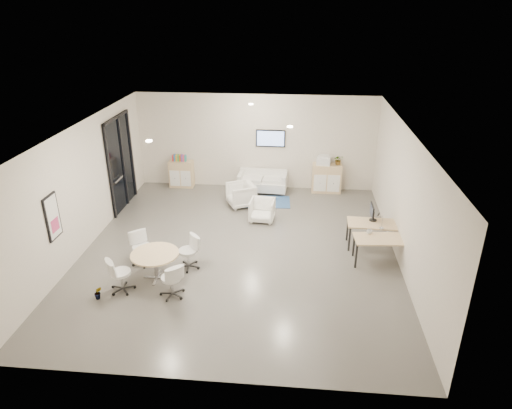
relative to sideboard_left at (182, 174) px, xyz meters
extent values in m
cube|color=#5B5853|center=(2.56, -4.26, -0.86)|extent=(8.00, 9.00, 0.80)
cube|color=white|center=(2.56, -4.26, 3.14)|extent=(8.00, 9.00, 0.80)
cube|color=beige|center=(2.56, 0.64, 1.14)|extent=(8.00, 0.80, 3.20)
cube|color=beige|center=(2.56, -9.16, 1.14)|extent=(8.00, 0.80, 3.20)
cube|color=beige|center=(-1.84, -4.26, 1.14)|extent=(0.80, 9.00, 3.20)
cube|color=beige|center=(6.96, -4.26, 1.14)|extent=(0.80, 9.00, 3.20)
cube|color=black|center=(-1.40, -1.76, 0.97)|extent=(0.02, 1.90, 2.85)
cube|color=black|center=(-1.38, -1.76, 2.35)|extent=(0.06, 1.90, 0.08)
cube|color=black|center=(-1.38, -2.67, 0.97)|extent=(0.06, 0.08, 2.85)
cube|color=black|center=(-1.38, -0.85, 0.97)|extent=(0.06, 0.08, 2.85)
cube|color=black|center=(-1.38, -1.61, 0.97)|extent=(0.06, 0.07, 2.85)
cube|color=#B2B2B7|center=(-1.34, -2.21, 0.59)|extent=(0.04, 0.60, 0.05)
cube|color=black|center=(-1.41, -5.86, 1.09)|extent=(0.04, 0.54, 1.04)
cube|color=white|center=(-1.39, -5.86, 1.09)|extent=(0.01, 0.46, 0.96)
cube|color=#C73C6D|center=(-1.39, -5.86, 0.89)|extent=(0.01, 0.32, 0.30)
cube|color=black|center=(3.06, 0.20, 1.29)|extent=(0.98, 0.05, 0.58)
cube|color=#93B4FF|center=(3.06, 0.18, 1.29)|extent=(0.90, 0.01, 0.50)
cylinder|color=#FFEAC6|center=(0.76, -5.26, 2.72)|extent=(0.14, 0.14, 0.03)
cylinder|color=#FFEAC6|center=(3.76, -3.76, 2.72)|extent=(0.14, 0.14, 0.03)
cylinder|color=#FFEAC6|center=(2.56, -1.26, 2.72)|extent=(0.14, 0.14, 0.03)
cube|color=#DCBD85|center=(0.00, 0.00, 0.00)|extent=(0.82, 0.41, 0.92)
cube|color=white|center=(-0.19, -0.21, -0.09)|extent=(0.34, 0.02, 0.55)
cube|color=white|center=(0.19, -0.21, -0.09)|extent=(0.34, 0.02, 0.55)
cube|color=#DCBD85|center=(4.98, -0.02, 0.03)|extent=(0.97, 0.45, 0.97)
cube|color=white|center=(4.76, -0.25, -0.07)|extent=(0.41, 0.02, 0.58)
cube|color=white|center=(5.21, -0.25, -0.07)|extent=(0.41, 0.02, 0.58)
cube|color=red|center=(-0.26, 0.00, 0.57)|extent=(0.04, 0.14, 0.22)
cube|color=#337FCC|center=(-0.19, 0.00, 0.57)|extent=(0.04, 0.14, 0.22)
cube|color=gold|center=(-0.13, 0.00, 0.57)|extent=(0.04, 0.14, 0.22)
cube|color=#4CB24C|center=(-0.07, 0.00, 0.57)|extent=(0.04, 0.14, 0.22)
cube|color=#CC6619|center=(-0.01, 0.00, 0.57)|extent=(0.04, 0.14, 0.22)
cube|color=purple|center=(0.05, 0.00, 0.57)|extent=(0.04, 0.14, 0.22)
cube|color=#E54C7F|center=(0.11, 0.00, 0.57)|extent=(0.04, 0.14, 0.22)
cube|color=teal|center=(0.17, 0.00, 0.57)|extent=(0.04, 0.14, 0.22)
cube|color=white|center=(4.85, -0.02, 0.64)|extent=(0.50, 0.44, 0.26)
cube|color=white|center=(4.85, -0.02, 0.80)|extent=(0.38, 0.33, 0.06)
cube|color=white|center=(2.84, -0.21, -0.21)|extent=(1.65, 0.90, 0.30)
cube|color=white|center=(2.84, 0.10, 0.09)|extent=(1.62, 0.28, 0.30)
cube|color=white|center=(2.11, -0.21, -0.06)|extent=(0.19, 0.81, 0.60)
cube|color=white|center=(3.57, -0.21, -0.06)|extent=(0.19, 0.81, 0.60)
cube|color=#315D96|center=(3.05, -1.08, -0.45)|extent=(1.53, 1.06, 0.01)
imported|color=white|center=(2.25, -1.44, -0.06)|extent=(1.00, 1.03, 0.81)
imported|color=white|center=(3.00, -2.45, -0.10)|extent=(0.75, 0.71, 0.72)
cube|color=#DCBD85|center=(6.00, -3.74, 0.21)|extent=(1.35, 0.71, 0.04)
cube|color=black|center=(5.39, -4.02, -0.13)|extent=(0.05, 0.05, 0.65)
cube|color=black|center=(6.62, -4.02, -0.13)|extent=(0.05, 0.05, 0.65)
cube|color=black|center=(5.39, -3.45, -0.13)|extent=(0.05, 0.05, 0.65)
cube|color=black|center=(6.62, -3.45, -0.13)|extent=(0.05, 0.05, 0.65)
cube|color=#DCBD85|center=(6.08, -4.56, 0.21)|extent=(1.37, 0.76, 0.04)
cube|color=black|center=(5.47, -4.84, -0.13)|extent=(0.05, 0.05, 0.65)
cube|color=black|center=(6.70, -4.84, -0.13)|extent=(0.05, 0.05, 0.65)
cube|color=black|center=(5.47, -4.28, -0.13)|extent=(0.05, 0.05, 0.65)
cube|color=black|center=(6.70, -4.28, -0.13)|extent=(0.05, 0.05, 0.65)
cylinder|color=black|center=(6.00, -3.59, 0.24)|extent=(0.20, 0.20, 0.02)
cube|color=black|center=(6.00, -3.59, 0.36)|extent=(0.04, 0.03, 0.24)
cube|color=black|center=(5.95, -3.59, 0.51)|extent=(0.03, 0.50, 0.32)
cylinder|color=#DCBD85|center=(0.80, -5.75, 0.19)|extent=(1.10, 1.10, 0.04)
cylinder|color=#B2B2B7|center=(0.80, -5.75, -0.14)|extent=(0.10, 0.10, 0.63)
cube|color=#B2B2B7|center=(0.80, -5.75, -0.44)|extent=(0.64, 0.06, 0.03)
cube|color=#B2B2B7|center=(0.80, -5.75, -0.44)|extent=(0.06, 0.64, 0.03)
imported|color=#3F7F3F|center=(5.33, -0.01, 0.64)|extent=(0.33, 0.36, 0.26)
imported|color=#3F7F3F|center=(-0.23, -6.65, -0.39)|extent=(0.26, 0.34, 0.13)
imported|color=white|center=(5.81, -4.35, 0.29)|extent=(0.16, 0.15, 0.13)
camera|label=1|loc=(3.95, -14.54, 5.49)|focal=32.00mm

